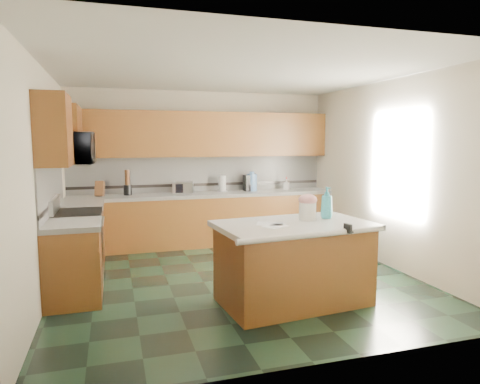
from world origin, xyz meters
name	(u,v)px	position (x,y,z in m)	size (l,w,h in m)	color
floor	(237,279)	(0.00, 0.00, 0.00)	(4.60, 4.60, 0.00)	black
ceiling	(237,71)	(0.00, 0.00, 2.70)	(4.60, 4.60, 0.00)	white
wall_back	(201,167)	(0.00, 2.32, 1.35)	(4.60, 0.04, 2.70)	silver
wall_front	(320,202)	(0.00, -2.32, 1.35)	(4.60, 0.04, 2.70)	silver
wall_left	(42,183)	(-2.32, 0.00, 1.35)	(0.04, 4.60, 2.70)	silver
wall_right	(390,174)	(2.32, 0.00, 1.35)	(0.04, 4.60, 2.70)	silver
back_base_cab	(205,220)	(0.00, 2.00, 0.43)	(4.60, 0.60, 0.86)	#3F1D0D
back_countertop	(205,195)	(0.00, 2.00, 0.89)	(4.60, 0.64, 0.06)	white
back_upper_cab	(203,134)	(0.00, 2.13, 1.94)	(4.60, 0.33, 0.78)	#3F1D0D
back_backsplash	(201,174)	(0.00, 2.29, 1.24)	(4.60, 0.02, 0.63)	silver
back_accent_band	(202,185)	(0.00, 2.28, 1.04)	(4.60, 0.01, 0.05)	black
left_base_cab_rear	(82,236)	(-2.00, 1.29, 0.43)	(0.60, 0.82, 0.86)	#3F1D0D
left_counter_rear	(81,205)	(-2.00, 1.29, 0.89)	(0.64, 0.82, 0.06)	white
left_base_cab_front	(73,265)	(-2.00, -0.24, 0.43)	(0.60, 0.72, 0.86)	#3F1D0D
left_counter_front	(72,225)	(-2.00, -0.24, 0.89)	(0.64, 0.72, 0.06)	white
left_backsplash	(51,188)	(-2.29, 0.55, 1.24)	(0.02, 2.30, 0.63)	silver
left_accent_band	(53,203)	(-2.28, 0.55, 1.04)	(0.01, 2.30, 0.05)	black
left_upper_cab_rear	(68,133)	(-2.13, 1.42, 1.94)	(0.33, 1.09, 0.78)	#3F1D0D
left_upper_cab_front	(54,130)	(-2.13, -0.24, 1.94)	(0.33, 0.72, 0.78)	#3F1D0D
range_body	(78,248)	(-2.00, 0.50, 0.44)	(0.60, 0.76, 0.88)	#B7B7BC
range_oven_door	(102,250)	(-1.71, 0.50, 0.40)	(0.02, 0.68, 0.55)	black
range_cooktop	(77,213)	(-2.00, 0.50, 0.90)	(0.62, 0.78, 0.04)	black
range_handle	(103,221)	(-1.68, 0.50, 0.78)	(0.02, 0.02, 0.66)	#B7B7BC
range_backguard	(54,205)	(-2.26, 0.50, 1.02)	(0.06, 0.76, 0.18)	#B7B7BC
microwave	(74,148)	(-2.00, 0.50, 1.73)	(0.73, 0.50, 0.41)	#B7B7BC
island_base	(293,265)	(0.38, -0.98, 0.43)	(1.60, 0.91, 0.86)	#3F1D0D
island_top	(294,225)	(0.38, -0.98, 0.89)	(1.70, 1.01, 0.06)	white
island_bullnose	(315,235)	(0.38, -1.49, 0.89)	(0.06, 0.06, 1.70)	white
treat_jar	(308,211)	(0.60, -0.87, 1.02)	(0.19, 0.19, 0.20)	white
treat_jar_lid	(308,200)	(0.60, -0.87, 1.16)	(0.21, 0.21, 0.13)	#D48888
treat_jar_knob	(308,196)	(0.60, -0.87, 1.20)	(0.02, 0.02, 0.07)	tan
treat_jar_knob_end_l	(305,196)	(0.56, -0.87, 1.20)	(0.04, 0.04, 0.04)	tan
treat_jar_knob_end_r	(311,196)	(0.63, -0.87, 1.20)	(0.04, 0.04, 0.04)	tan
soap_bottle_island	(327,203)	(0.86, -0.83, 1.11)	(0.14, 0.14, 0.37)	teal
paper_sheet_a	(276,226)	(0.11, -1.12, 0.92)	(0.25, 0.19, 0.00)	white
paper_sheet_b	(270,224)	(0.10, -0.97, 0.92)	(0.29, 0.22, 0.00)	white
clamp_body	(348,228)	(0.77, -1.47, 0.93)	(0.03, 0.11, 0.09)	black
clamp_handle	(351,231)	(0.77, -1.53, 0.91)	(0.02, 0.02, 0.07)	black
knife_block	(100,189)	(-1.75, 2.05, 1.04)	(0.13, 0.11, 0.25)	#472814
utensil_crock	(128,190)	(-1.30, 2.08, 1.01)	(0.14, 0.14, 0.17)	black
utensil_bundle	(127,177)	(-1.30, 2.08, 1.22)	(0.08, 0.08, 0.25)	#472814
toaster_oven	(183,188)	(-0.37, 2.05, 1.02)	(0.34, 0.23, 0.20)	#B7B7BC
toaster_oven_door	(184,188)	(-0.37, 1.94, 1.02)	(0.30, 0.01, 0.16)	black
paper_towel	(222,184)	(0.34, 2.10, 1.06)	(0.13, 0.13, 0.29)	white
paper_towel_base	(222,191)	(0.34, 2.10, 0.93)	(0.19, 0.19, 0.01)	#B7B7BC
water_jug	(252,182)	(0.89, 2.06, 1.07)	(0.19, 0.19, 0.31)	#5C8DD1
water_jug_neck	(252,173)	(0.89, 2.06, 1.25)	(0.09, 0.09, 0.04)	#5C8DD1
coffee_maker	(249,183)	(0.83, 2.08, 1.07)	(0.17, 0.19, 0.29)	black
coffee_carafe	(249,188)	(0.83, 2.04, 0.98)	(0.12, 0.12, 0.12)	black
soap_bottle_back	(286,184)	(1.56, 2.05, 1.02)	(0.09, 0.09, 0.20)	white
soap_back_cap	(287,178)	(1.56, 2.05, 1.14)	(0.02, 0.02, 0.03)	red
window_light_proxy	(398,164)	(2.29, -0.20, 1.50)	(0.02, 1.40, 1.10)	white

